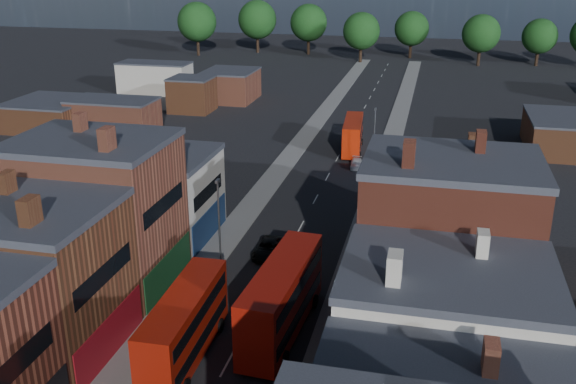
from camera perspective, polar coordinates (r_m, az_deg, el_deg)
The scene contains 10 objects.
pavement_west at distance 76.16m, azimuth -2.06°, elevation 0.32°, with size 3.00×200.00×0.12m, color gray.
pavement_east at distance 74.00m, azimuth 7.70°, elevation -0.47°, with size 3.00×200.00×0.12m, color gray.
lamp_post_2 at distance 56.33m, azimuth -6.16°, elevation -2.19°, with size 0.25×0.70×8.12m.
lamp_post_3 at distance 82.15m, azimuth 7.68°, elevation 5.07°, with size 0.25×0.70×8.12m.
bus_0 at distance 44.96m, azimuth -9.19°, elevation -11.58°, with size 3.09×11.41×4.90m.
bus_1 at distance 47.09m, azimuth -0.54°, elevation -9.33°, with size 3.75×12.60×5.37m.
bus_2 at distance 90.55m, azimuth 5.78°, elevation 5.11°, with size 3.28×10.63×4.52m.
car_2 at distance 59.54m, azimuth -1.79°, elevation -5.02°, with size 2.26×4.91×1.36m, color black.
car_3 at distance 84.10m, azimuth 6.09°, elevation 2.54°, with size 1.49×3.67×1.07m, color silver.
ped_3 at distance 52.27m, azimuth 4.98°, elevation -8.56°, with size 1.03×0.47×1.76m, color #57544A.
Camera 1 is at (12.45, -18.92, 26.34)m, focal length 40.00 mm.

